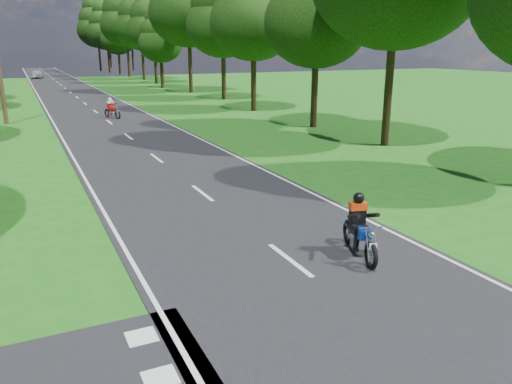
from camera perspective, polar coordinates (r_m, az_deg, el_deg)
ground at (r=10.06m, az=9.54°, el=-11.94°), size 160.00×160.00×0.00m
main_road at (r=57.62m, az=-20.44°, el=10.61°), size 7.00×140.00×0.02m
road_markings at (r=55.75m, az=-20.39°, el=10.47°), size 7.40×140.00×0.01m
treeline at (r=67.68m, az=-20.78°, el=18.30°), size 40.00×115.35×14.78m
rider_near_blue at (r=11.77m, az=11.84°, el=-3.75°), size 1.06×1.86×1.47m
rider_far_red at (r=35.73m, az=-16.14°, el=9.22°), size 1.11×1.75×1.38m
distant_car at (r=85.13m, az=-23.75°, el=12.25°), size 2.04×4.03×1.31m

